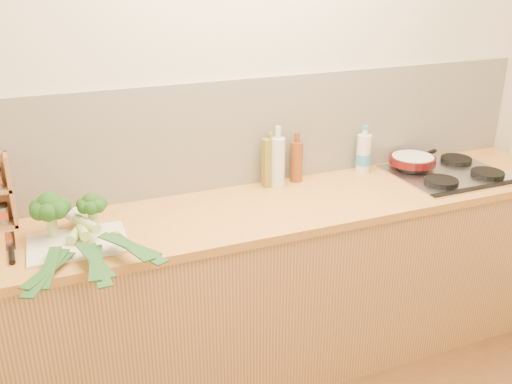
% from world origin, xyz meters
% --- Properties ---
extents(room_shell, '(3.50, 3.50, 3.50)m').
position_xyz_m(room_shell, '(0.00, 1.49, 1.17)').
color(room_shell, beige).
rests_on(room_shell, ground).
extents(counter, '(3.20, 0.62, 0.90)m').
position_xyz_m(counter, '(0.00, 1.20, 0.45)').
color(counter, tan).
rests_on(counter, ground).
extents(gas_hob, '(0.58, 0.50, 0.04)m').
position_xyz_m(gas_hob, '(1.02, 1.20, 0.91)').
color(gas_hob, silver).
rests_on(gas_hob, counter).
extents(chopping_board, '(0.40, 0.30, 0.01)m').
position_xyz_m(chopping_board, '(-0.90, 1.13, 0.91)').
color(chopping_board, beige).
rests_on(chopping_board, counter).
extents(broccoli_left, '(0.16, 0.16, 0.19)m').
position_xyz_m(broccoli_left, '(-0.98, 1.22, 1.04)').
color(broccoli_left, '#A0B86B').
rests_on(broccoli_left, chopping_board).
extents(broccoli_right, '(0.13, 0.13, 0.17)m').
position_xyz_m(broccoli_right, '(-0.82, 1.22, 1.03)').
color(broccoli_right, '#A0B86B').
rests_on(broccoli_right, chopping_board).
extents(leek_front, '(0.33, 0.64, 0.04)m').
position_xyz_m(leek_front, '(-0.93, 1.11, 0.93)').
color(leek_front, white).
rests_on(leek_front, chopping_board).
extents(leek_mid, '(0.11, 0.68, 0.04)m').
position_xyz_m(leek_mid, '(-0.87, 1.08, 0.95)').
color(leek_mid, white).
rests_on(leek_mid, chopping_board).
extents(leek_back, '(0.33, 0.63, 0.04)m').
position_xyz_m(leek_back, '(-0.82, 1.09, 0.97)').
color(leek_back, white).
rests_on(leek_back, chopping_board).
extents(chefs_knife, '(0.04, 0.31, 0.02)m').
position_xyz_m(chefs_knife, '(-1.15, 1.15, 0.91)').
color(chefs_knife, silver).
rests_on(chefs_knife, counter).
extents(skillet, '(0.35, 0.25, 0.04)m').
position_xyz_m(skillet, '(0.88, 1.34, 0.96)').
color(skillet, '#480C0C').
rests_on(skillet, gas_hob).
extents(oil_tin, '(0.08, 0.05, 0.28)m').
position_xyz_m(oil_tin, '(0.08, 1.42, 1.03)').
color(oil_tin, olive).
rests_on(oil_tin, counter).
extents(glass_bottle, '(0.07, 0.07, 0.31)m').
position_xyz_m(glass_bottle, '(0.11, 1.40, 1.03)').
color(glass_bottle, silver).
rests_on(glass_bottle, counter).
extents(amber_bottle, '(0.06, 0.06, 0.26)m').
position_xyz_m(amber_bottle, '(0.23, 1.43, 1.01)').
color(amber_bottle, brown).
rests_on(amber_bottle, counter).
extents(water_bottle, '(0.08, 0.08, 0.24)m').
position_xyz_m(water_bottle, '(0.62, 1.42, 1.00)').
color(water_bottle, silver).
rests_on(water_bottle, counter).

